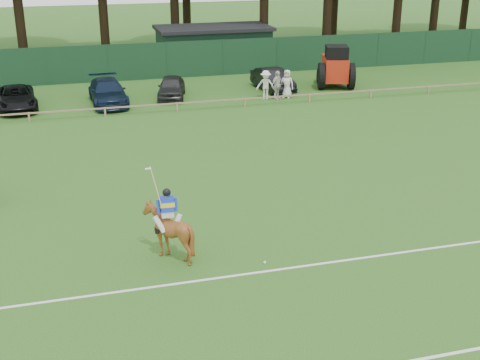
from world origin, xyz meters
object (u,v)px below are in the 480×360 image
object	(u,v)px
spectator_left	(266,85)
estate_black	(273,80)
utility_shed	(213,47)
sedan_navy	(108,92)
spectator_mid	(277,85)
tractor	(335,67)
horse_chestnut	(168,232)
polo_ball	(265,262)
suv_black	(16,98)
hatch_grey	(171,87)
spectator_right	(287,84)

from	to	relation	value
spectator_left	estate_black	bearing A→B (deg)	82.76
utility_shed	spectator_left	bearing A→B (deg)	-86.19
sedan_navy	estate_black	bearing A→B (deg)	1.69
estate_black	spectator_mid	bearing A→B (deg)	-109.05
estate_black	spectator_mid	size ratio (longest dim) A/B	2.38
estate_black	spectator_mid	world-z (taller)	spectator_mid
sedan_navy	tractor	xyz separation A→B (m)	(14.66, 0.56, 0.58)
horse_chestnut	polo_ball	xyz separation A→B (m)	(2.71, -1.23, -0.82)
suv_black	utility_shed	world-z (taller)	utility_shed
horse_chestnut	suv_black	bearing A→B (deg)	-73.42
spectator_left	hatch_grey	bearing A→B (deg)	-176.90
sedan_navy	spectator_left	world-z (taller)	spectator_left
utility_shed	estate_black	bearing A→B (deg)	-77.69
horse_chestnut	spectator_mid	size ratio (longest dim) A/B	0.99
utility_shed	tractor	xyz separation A→B (m)	(6.07, -8.67, -0.25)
sedan_navy	polo_ball	xyz separation A→B (m)	(2.88, -21.30, -0.66)
spectator_right	utility_shed	xyz separation A→B (m)	(-2.05, 10.61, 0.68)
estate_black	utility_shed	xyz separation A→B (m)	(-1.86, 8.52, 0.85)
sedan_navy	spectator_mid	world-z (taller)	spectator_mid
suv_black	hatch_grey	distance (m)	9.02
estate_black	spectator_mid	xyz separation A→B (m)	(-0.54, -2.40, 0.19)
spectator_mid	spectator_right	size ratio (longest dim) A/B	1.03
tractor	estate_black	bearing A→B (deg)	-165.52
spectator_mid	utility_shed	bearing A→B (deg)	62.68
hatch_grey	utility_shed	xyz separation A→B (m)	(4.73, 8.73, 0.88)
suv_black	spectator_left	world-z (taller)	spectator_left
utility_shed	hatch_grey	bearing A→B (deg)	-118.43
sedan_navy	tractor	world-z (taller)	tractor
utility_shed	suv_black	bearing A→B (deg)	-146.62
estate_black	hatch_grey	bearing A→B (deg)	175.41
spectator_mid	spectator_left	bearing A→B (deg)	116.96
suv_black	tractor	size ratio (longest dim) A/B	1.25
estate_black	tractor	xyz separation A→B (m)	(4.21, -0.15, 0.60)
suv_black	polo_ball	xyz separation A→B (m)	(8.03, -21.48, -0.60)
sedan_navy	spectator_mid	xyz separation A→B (m)	(9.91, -1.70, 0.17)
suv_black	spectator_right	world-z (taller)	spectator_right
hatch_grey	spectator_right	world-z (taller)	spectator_right
sedan_navy	spectator_left	size ratio (longest dim) A/B	2.81
utility_shed	horse_chestnut	bearing A→B (deg)	-106.03
spectator_mid	hatch_grey	bearing A→B (deg)	125.84
estate_black	spectator_right	xyz separation A→B (m)	(0.19, -2.08, 0.17)
horse_chestnut	spectator_mid	world-z (taller)	spectator_mid
spectator_mid	spectator_right	world-z (taller)	spectator_mid
suv_black	sedan_navy	distance (m)	5.15
spectator_mid	utility_shed	size ratio (longest dim) A/B	0.21
sedan_navy	hatch_grey	distance (m)	3.89
sedan_navy	spectator_right	world-z (taller)	spectator_right
horse_chestnut	spectator_right	size ratio (longest dim) A/B	1.01
spectator_right	polo_ball	bearing A→B (deg)	-78.71
hatch_grey	spectator_left	world-z (taller)	spectator_left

